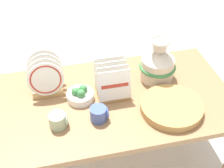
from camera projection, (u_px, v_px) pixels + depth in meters
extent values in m
plane|color=beige|center=(112.00, 162.00, 2.21)|extent=(14.00, 14.00, 0.00)
cube|color=olive|center=(112.00, 101.00, 1.83)|extent=(1.42, 0.77, 0.03)
cylinder|color=olive|center=(9.00, 115.00, 2.17)|extent=(0.06, 0.06, 0.58)
cylinder|color=olive|center=(186.00, 88.00, 2.39)|extent=(0.06, 0.06, 0.58)
cylinder|color=beige|center=(157.00, 69.00, 1.92)|extent=(0.20, 0.20, 0.14)
cone|color=beige|center=(159.00, 54.00, 1.85)|extent=(0.20, 0.20, 0.07)
cylinder|color=beige|center=(160.00, 45.00, 1.81)|extent=(0.09, 0.09, 0.06)
torus|color=beige|center=(160.00, 41.00, 1.79)|extent=(0.13, 0.13, 0.02)
torus|color=#38753D|center=(157.00, 66.00, 1.91)|extent=(0.23, 0.23, 0.02)
cube|color=tan|center=(48.00, 88.00, 1.88)|extent=(0.18, 0.15, 0.02)
cylinder|color=tan|center=(35.00, 77.00, 1.88)|extent=(0.01, 0.01, 0.08)
cylinder|color=tan|center=(56.00, 74.00, 1.90)|extent=(0.01, 0.01, 0.08)
cylinder|color=white|center=(46.00, 80.00, 1.75)|extent=(0.21, 0.04, 0.20)
torus|color=#B23323|center=(46.00, 80.00, 1.75)|extent=(0.18, 0.04, 0.18)
cylinder|color=white|center=(45.00, 75.00, 1.78)|extent=(0.21, 0.04, 0.20)
cylinder|color=white|center=(45.00, 70.00, 1.82)|extent=(0.21, 0.04, 0.20)
cylinder|color=white|center=(44.00, 66.00, 1.85)|extent=(0.21, 0.04, 0.20)
cube|color=tan|center=(112.00, 92.00, 1.85)|extent=(0.18, 0.15, 0.02)
cylinder|color=tan|center=(100.00, 81.00, 1.85)|extent=(0.01, 0.01, 0.08)
cylinder|color=tan|center=(120.00, 78.00, 1.87)|extent=(0.01, 0.01, 0.08)
cube|color=white|center=(115.00, 86.00, 1.73)|extent=(0.18, 0.04, 0.18)
cube|color=white|center=(113.00, 81.00, 1.76)|extent=(0.18, 0.04, 0.18)
cube|color=white|center=(111.00, 76.00, 1.80)|extent=(0.18, 0.04, 0.18)
cube|color=white|center=(110.00, 71.00, 1.83)|extent=(0.18, 0.04, 0.18)
cube|color=#B23323|center=(115.00, 86.00, 1.73)|extent=(0.16, 0.01, 0.02)
cylinder|color=#AD7F47|center=(171.00, 109.00, 1.74)|extent=(0.35, 0.35, 0.01)
cylinder|color=#AD7F47|center=(171.00, 108.00, 1.74)|extent=(0.35, 0.35, 0.01)
cylinder|color=#AD7F47|center=(172.00, 107.00, 1.73)|extent=(0.35, 0.35, 0.01)
cylinder|color=#AD7F47|center=(172.00, 106.00, 1.73)|extent=(0.35, 0.35, 0.01)
cylinder|color=#AD7F47|center=(172.00, 105.00, 1.72)|extent=(0.35, 0.35, 0.01)
cylinder|color=#9EB28E|center=(57.00, 121.00, 1.63)|extent=(0.09, 0.09, 0.08)
torus|color=#9EB28E|center=(66.00, 119.00, 1.64)|extent=(0.02, 0.07, 0.07)
cylinder|color=#42569E|center=(98.00, 114.00, 1.67)|extent=(0.09, 0.09, 0.08)
torus|color=#42569E|center=(107.00, 112.00, 1.67)|extent=(0.02, 0.07, 0.07)
cylinder|color=white|center=(80.00, 96.00, 1.80)|extent=(0.16, 0.16, 0.05)
sphere|color=#38753D|center=(76.00, 92.00, 1.77)|extent=(0.05, 0.05, 0.05)
sphere|color=#38753D|center=(83.00, 89.00, 1.79)|extent=(0.05, 0.05, 0.05)
sphere|color=#38753D|center=(81.00, 94.00, 1.76)|extent=(0.05, 0.05, 0.05)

